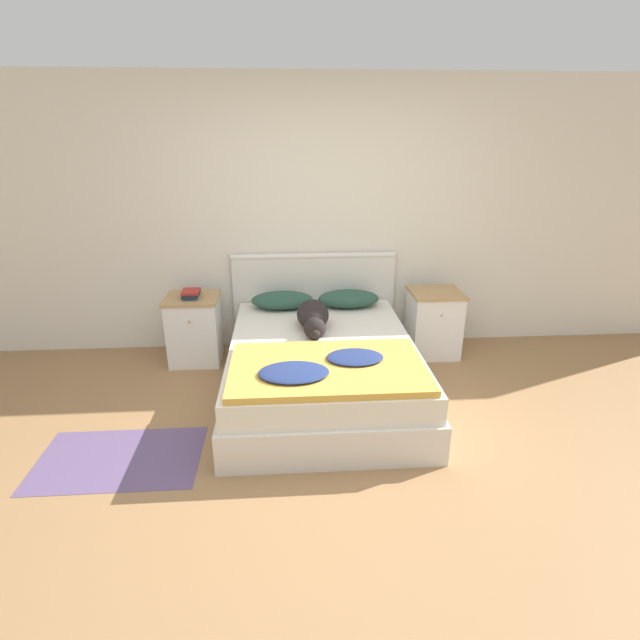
% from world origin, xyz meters
% --- Properties ---
extents(ground_plane, '(16.00, 16.00, 0.00)m').
position_xyz_m(ground_plane, '(0.00, 0.00, 0.00)').
color(ground_plane, '#997047').
extents(wall_back, '(9.00, 0.06, 2.55)m').
position_xyz_m(wall_back, '(0.00, 2.13, 1.27)').
color(wall_back, silver).
rests_on(wall_back, ground_plane).
extents(bed, '(1.51, 2.04, 0.48)m').
position_xyz_m(bed, '(-0.05, 1.02, 0.24)').
color(bed, silver).
rests_on(bed, ground_plane).
extents(headboard, '(1.59, 0.06, 0.95)m').
position_xyz_m(headboard, '(-0.05, 2.06, 0.50)').
color(headboard, silver).
rests_on(headboard, ground_plane).
extents(nightstand_left, '(0.48, 0.46, 0.64)m').
position_xyz_m(nightstand_left, '(-1.19, 1.76, 0.32)').
color(nightstand_left, white).
rests_on(nightstand_left, ground_plane).
extents(nightstand_right, '(0.48, 0.46, 0.64)m').
position_xyz_m(nightstand_right, '(1.09, 1.76, 0.32)').
color(nightstand_right, white).
rests_on(nightstand_right, ground_plane).
extents(pillow_left, '(0.58, 0.32, 0.16)m').
position_xyz_m(pillow_left, '(-0.37, 1.82, 0.56)').
color(pillow_left, '#284C3D').
rests_on(pillow_left, bed).
extents(pillow_right, '(0.58, 0.32, 0.16)m').
position_xyz_m(pillow_right, '(0.26, 1.82, 0.56)').
color(pillow_right, '#284C3D').
rests_on(pillow_right, bed).
extents(quilt, '(1.36, 0.85, 0.09)m').
position_xyz_m(quilt, '(-0.06, 0.47, 0.51)').
color(quilt, gold).
rests_on(quilt, bed).
extents(dog, '(0.27, 0.67, 0.23)m').
position_xyz_m(dog, '(-0.10, 1.29, 0.59)').
color(dog, black).
rests_on(dog, bed).
extents(book_stack, '(0.16, 0.23, 0.07)m').
position_xyz_m(book_stack, '(-1.19, 1.74, 0.67)').
color(book_stack, '#285689').
rests_on(book_stack, nightstand_left).
extents(rug, '(1.08, 0.69, 0.00)m').
position_xyz_m(rug, '(-1.47, 0.23, 0.00)').
color(rug, '#604C75').
rests_on(rug, ground_plane).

